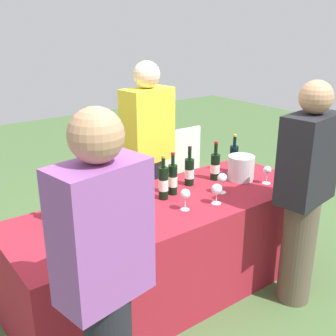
{
  "coord_description": "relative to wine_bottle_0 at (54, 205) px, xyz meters",
  "views": [
    {
      "loc": [
        -1.56,
        -2.08,
        1.91
      ],
      "look_at": [
        0.0,
        0.0,
        0.97
      ],
      "focal_mm": 44.46,
      "sensor_mm": 36.0,
      "label": 1
    }
  ],
  "objects": [
    {
      "name": "ground_plane",
      "position": [
        0.72,
        -0.21,
        -0.83
      ],
      "size": [
        12.0,
        12.0,
        0.0
      ],
      "primitive_type": "plane",
      "color": "#476638"
    },
    {
      "name": "tasting_table",
      "position": [
        0.72,
        -0.21,
        -0.47
      ],
      "size": [
        2.2,
        0.8,
        0.72
      ],
      "primitive_type": "cube",
      "color": "maroon",
      "rests_on": "ground_plane"
    },
    {
      "name": "wine_bottle_0",
      "position": [
        0.0,
        0.0,
        0.0
      ],
      "size": [
        0.08,
        0.08,
        0.3
      ],
      "color": "black",
      "rests_on": "tasting_table"
    },
    {
      "name": "wine_bottle_1",
      "position": [
        0.74,
        -0.14,
        0.01
      ],
      "size": [
        0.07,
        0.07,
        0.32
      ],
      "color": "black",
      "rests_on": "tasting_table"
    },
    {
      "name": "wine_bottle_2",
      "position": [
        0.84,
        -0.11,
        0.01
      ],
      "size": [
        0.06,
        0.06,
        0.31
      ],
      "color": "black",
      "rests_on": "tasting_table"
    },
    {
      "name": "wine_bottle_3",
      "position": [
        1.05,
        -0.04,
        0.0
      ],
      "size": [
        0.07,
        0.07,
        0.3
      ],
      "color": "black",
      "rests_on": "tasting_table"
    },
    {
      "name": "wine_bottle_4",
      "position": [
        1.28,
        -0.08,
        0.0
      ],
      "size": [
        0.07,
        0.07,
        0.31
      ],
      "color": "black",
      "rests_on": "tasting_table"
    },
    {
      "name": "wine_bottle_5",
      "position": [
        1.51,
        -0.05,
        0.01
      ],
      "size": [
        0.07,
        0.07,
        0.32
      ],
      "color": "black",
      "rests_on": "tasting_table"
    },
    {
      "name": "wine_glass_0",
      "position": [
        -0.03,
        -0.33,
        0.0
      ],
      "size": [
        0.07,
        0.07,
        0.15
      ],
      "color": "silver",
      "rests_on": "tasting_table"
    },
    {
      "name": "wine_glass_1",
      "position": [
        0.48,
        -0.29,
        -0.01
      ],
      "size": [
        0.07,
        0.07,
        0.14
      ],
      "color": "silver",
      "rests_on": "tasting_table"
    },
    {
      "name": "wine_glass_2",
      "position": [
        0.74,
        -0.37,
        0.0
      ],
      "size": [
        0.07,
        0.07,
        0.15
      ],
      "color": "silver",
      "rests_on": "tasting_table"
    },
    {
      "name": "wine_glass_3",
      "position": [
        0.98,
        -0.42,
        -0.01
      ],
      "size": [
        0.07,
        0.07,
        0.14
      ],
      "color": "silver",
      "rests_on": "tasting_table"
    },
    {
      "name": "wine_glass_4",
      "position": [
        1.13,
        -0.3,
        0.0
      ],
      "size": [
        0.07,
        0.07,
        0.15
      ],
      "color": "silver",
      "rests_on": "tasting_table"
    },
    {
      "name": "wine_glass_5",
      "position": [
        1.53,
        -0.38,
        -0.01
      ],
      "size": [
        0.06,
        0.06,
        0.14
      ],
      "color": "silver",
      "rests_on": "tasting_table"
    },
    {
      "name": "ice_bucket",
      "position": [
        1.44,
        -0.2,
        -0.01
      ],
      "size": [
        0.2,
        0.2,
        0.19
      ],
      "primitive_type": "cylinder",
      "color": "silver",
      "rests_on": "tasting_table"
    },
    {
      "name": "server_pouring",
      "position": [
        1.02,
        0.46,
        0.03
      ],
      "size": [
        0.44,
        0.28,
        1.6
      ],
      "rotation": [
        0.0,
        0.0,
        3.27
      ],
      "color": "black",
      "rests_on": "ground_plane"
    },
    {
      "name": "guest_0",
      "position": [
        -0.16,
        -0.94,
        0.04
      ],
      "size": [
        0.42,
        0.28,
        1.61
      ],
      "rotation": [
        0.0,
        0.0,
        0.17
      ],
      "color": "black",
      "rests_on": "ground_plane"
    },
    {
      "name": "guest_1",
      "position": [
        1.4,
        -0.81,
        0.01
      ],
      "size": [
        0.45,
        0.29,
        1.56
      ],
      "rotation": [
        0.0,
        0.0,
        0.14
      ],
      "color": "brown",
      "rests_on": "ground_plane"
    },
    {
      "name": "menu_board",
      "position": [
        1.6,
        0.81,
        -0.39
      ],
      "size": [
        0.57,
        0.04,
        0.88
      ],
      "primitive_type": "cube",
      "rotation": [
        0.0,
        0.0,
        -0.01
      ],
      "color": "white",
      "rests_on": "ground_plane"
    }
  ]
}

